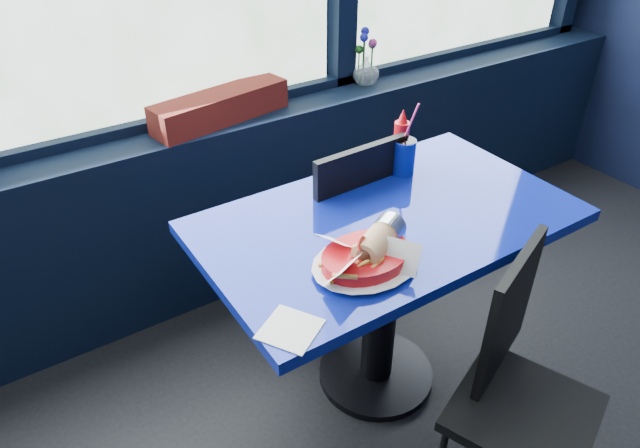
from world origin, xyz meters
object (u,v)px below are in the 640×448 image
at_px(near_table, 384,261).
at_px(ketchup_bottle, 401,139).
at_px(planter_box, 221,106).
at_px(flower_vase, 366,67).
at_px(chair_near_front, 517,375).
at_px(chair_near_back, 341,225).
at_px(soda_cup, 404,156).
at_px(food_basket, 367,255).

distance_m(near_table, ketchup_bottle, 0.46).
relative_size(planter_box, flower_vase, 2.27).
height_order(chair_near_front, flower_vase, flower_vase).
distance_m(chair_near_back, soda_cup, 0.37).
bearing_deg(chair_near_back, chair_near_front, 89.34).
distance_m(chair_near_back, food_basket, 0.62).
relative_size(near_table, chair_near_front, 1.45).
distance_m(chair_near_front, food_basket, 0.56).
height_order(chair_near_front, chair_near_back, chair_near_back).
height_order(chair_near_front, food_basket, food_basket).
bearing_deg(ketchup_bottle, chair_near_front, -103.95).
bearing_deg(soda_cup, chair_near_front, -101.96).
distance_m(flower_vase, food_basket, 1.30).
relative_size(chair_near_front, flower_vase, 3.23).
distance_m(planter_box, soda_cup, 0.78).
bearing_deg(chair_near_back, soda_cup, 141.22).
xyz_separation_m(near_table, ketchup_bottle, (0.26, 0.26, 0.27)).
distance_m(food_basket, soda_cup, 0.56).
bearing_deg(chair_near_back, ketchup_bottle, 163.37).
bearing_deg(chair_near_front, soda_cup, 56.31).
height_order(chair_near_front, ketchup_bottle, ketchup_bottle).
relative_size(chair_near_back, ketchup_bottle, 4.28).
bearing_deg(near_table, ketchup_bottle, 45.04).
height_order(planter_box, soda_cup, soda_cup).
bearing_deg(chair_near_front, near_table, 75.31).
height_order(chair_near_back, planter_box, planter_box).
bearing_deg(soda_cup, planter_box, 120.26).
relative_size(near_table, chair_near_back, 1.35).
distance_m(near_table, flower_vase, 1.08).
bearing_deg(near_table, planter_box, 101.17).
distance_m(food_basket, ketchup_bottle, 0.64).
height_order(near_table, food_basket, food_basket).
bearing_deg(near_table, flower_vase, 57.28).
xyz_separation_m(planter_box, ketchup_bottle, (0.44, -0.60, -0.02)).
relative_size(ketchup_bottle, soda_cup, 0.77).
bearing_deg(soda_cup, flower_vase, 63.38).
relative_size(food_basket, soda_cup, 1.09).
xyz_separation_m(chair_near_front, food_basket, (-0.28, 0.37, 0.31)).
distance_m(planter_box, food_basket, 1.03).
relative_size(planter_box, ketchup_bottle, 2.79).
xyz_separation_m(near_table, chair_near_front, (0.07, -0.53, -0.09)).
bearing_deg(food_basket, planter_box, 85.21).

